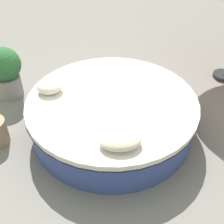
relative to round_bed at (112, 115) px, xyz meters
The scene contains 5 objects.
ground_plane 0.32m from the round_bed, ahead, with size 16.00×16.00×0.00m, color gray.
round_bed is the anchor object (origin of this frame).
throw_pillow_0 1.10m from the round_bed, 16.73° to the right, with size 0.41×0.36×0.18m, color beige.
throw_pillow_1 1.05m from the round_bed, 92.31° to the left, with size 0.56×0.38×0.16m, color beige.
planter 2.22m from the round_bed, 30.62° to the right, with size 0.62×0.62×0.99m.
Camera 1 is at (0.25, 3.58, 3.33)m, focal length 46.14 mm.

